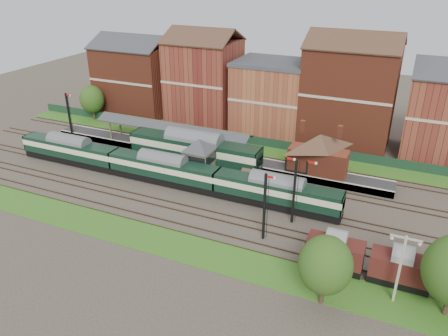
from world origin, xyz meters
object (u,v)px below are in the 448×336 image
at_px(dmu_train, 163,169).
at_px(signal_box, 199,158).
at_px(semaphore_bracket, 295,187).
at_px(platform_railcar, 194,150).
at_px(goods_van_a, 400,268).

bearing_deg(dmu_train, signal_box, 39.85).
distance_m(signal_box, semaphore_bracket, 16.16).
xyz_separation_m(dmu_train, platform_railcar, (1.42, 6.50, 0.52)).
relative_size(signal_box, goods_van_a, 1.09).
bearing_deg(platform_railcar, dmu_train, -102.35).
height_order(dmu_train, goods_van_a, dmu_train).
height_order(platform_railcar, goods_van_a, platform_railcar).
bearing_deg(dmu_train, semaphore_bracket, -7.52).
distance_m(signal_box, goods_van_a, 29.82).
height_order(semaphore_bracket, goods_van_a, semaphore_bracket).
relative_size(semaphore_bracket, goods_van_a, 1.49).
height_order(signal_box, platform_railcar, signal_box).
bearing_deg(platform_railcar, semaphore_bracket, -27.20).
bearing_deg(signal_box, goods_van_a, -24.28).
bearing_deg(dmu_train, platform_railcar, 77.65).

